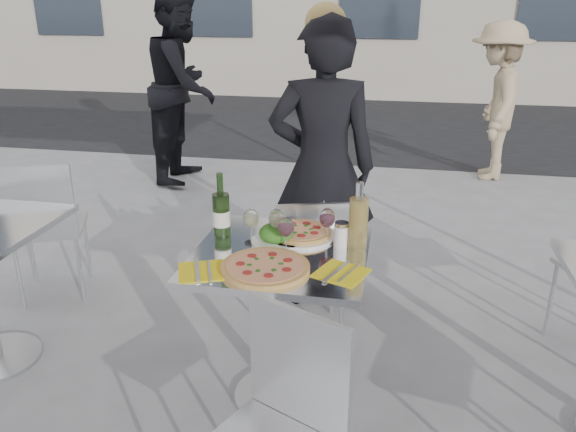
% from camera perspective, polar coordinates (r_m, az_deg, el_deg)
% --- Properties ---
extents(ground, '(80.00, 80.00, 0.00)m').
position_cam_1_polar(ground, '(2.75, -0.63, -17.90)').
color(ground, slate).
extents(street_asphalt, '(24.00, 5.00, 0.00)m').
position_cam_1_polar(street_asphalt, '(8.78, 8.12, 9.48)').
color(street_asphalt, black).
rests_on(street_asphalt, ground).
extents(main_table, '(0.72, 0.72, 0.75)m').
position_cam_1_polar(main_table, '(2.45, -0.68, -8.05)').
color(main_table, '#B7BABF').
rests_on(main_table, ground).
extents(chair_far, '(0.46, 0.47, 0.81)m').
position_cam_1_polar(chair_far, '(2.92, 2.32, -4.25)').
color(chair_far, silver).
rests_on(chair_far, ground).
extents(chair_near, '(0.51, 0.52, 0.84)m').
position_cam_1_polar(chair_near, '(1.88, -0.81, -19.95)').
color(chair_near, silver).
rests_on(chair_near, ground).
extents(side_chair_lfar, '(0.53, 0.54, 0.88)m').
position_cam_1_polar(side_chair_lfar, '(3.60, -23.50, -0.38)').
color(side_chair_lfar, silver).
rests_on(side_chair_lfar, ground).
extents(woman_diner, '(0.67, 0.50, 1.68)m').
position_cam_1_polar(woman_diner, '(3.20, 3.51, 4.82)').
color(woman_diner, black).
rests_on(woman_diner, ground).
extents(pedestrian_a, '(0.75, 0.94, 1.88)m').
position_cam_1_polar(pedestrian_a, '(5.77, -10.60, 12.84)').
color(pedestrian_a, black).
rests_on(pedestrian_a, ground).
extents(pedestrian_b, '(0.66, 1.05, 1.57)m').
position_cam_1_polar(pedestrian_b, '(6.10, 20.37, 10.84)').
color(pedestrian_b, tan).
rests_on(pedestrian_b, ground).
extents(pizza_near, '(0.35, 0.35, 0.02)m').
position_cam_1_polar(pizza_near, '(2.19, -2.33, -5.20)').
color(pizza_near, tan).
rests_on(pizza_near, main_table).
extents(pizza_far, '(0.31, 0.31, 0.03)m').
position_cam_1_polar(pizza_far, '(2.49, 1.27, -1.73)').
color(pizza_far, white).
rests_on(pizza_far, main_table).
extents(salad_plate, '(0.22, 0.22, 0.09)m').
position_cam_1_polar(salad_plate, '(2.42, -1.20, -1.92)').
color(salad_plate, white).
rests_on(salad_plate, main_table).
extents(wine_bottle, '(0.07, 0.08, 0.29)m').
position_cam_1_polar(wine_bottle, '(2.47, -6.80, 0.31)').
color(wine_bottle, '#2B4E1D').
rests_on(wine_bottle, main_table).
extents(carafe, '(0.08, 0.08, 0.29)m').
position_cam_1_polar(carafe, '(2.36, 7.15, -0.60)').
color(carafe, tan).
rests_on(carafe, main_table).
extents(sugar_shaker, '(0.06, 0.06, 0.11)m').
position_cam_1_polar(sugar_shaker, '(2.39, 5.45, -1.86)').
color(sugar_shaker, white).
rests_on(sugar_shaker, main_table).
extents(wineglass_white_a, '(0.07, 0.07, 0.16)m').
position_cam_1_polar(wineglass_white_a, '(2.39, -3.78, -0.36)').
color(wineglass_white_a, white).
rests_on(wineglass_white_a, main_table).
extents(wineglass_white_b, '(0.07, 0.07, 0.16)m').
position_cam_1_polar(wineglass_white_b, '(2.38, -1.17, -0.42)').
color(wineglass_white_b, white).
rests_on(wineglass_white_b, main_table).
extents(wineglass_red_a, '(0.07, 0.07, 0.16)m').
position_cam_1_polar(wineglass_red_a, '(2.30, -0.21, -1.25)').
color(wineglass_red_a, white).
rests_on(wineglass_red_a, main_table).
extents(wineglass_red_b, '(0.07, 0.07, 0.16)m').
position_cam_1_polar(wineglass_red_b, '(2.40, 4.00, -0.32)').
color(wineglass_red_b, white).
rests_on(wineglass_red_b, main_table).
extents(napkin_left, '(0.23, 0.23, 0.01)m').
position_cam_1_polar(napkin_left, '(2.21, -8.73, -5.53)').
color(napkin_left, yellow).
rests_on(napkin_left, main_table).
extents(napkin_right, '(0.23, 0.23, 0.01)m').
position_cam_1_polar(napkin_right, '(2.18, 5.44, -5.75)').
color(napkin_right, yellow).
rests_on(napkin_right, main_table).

